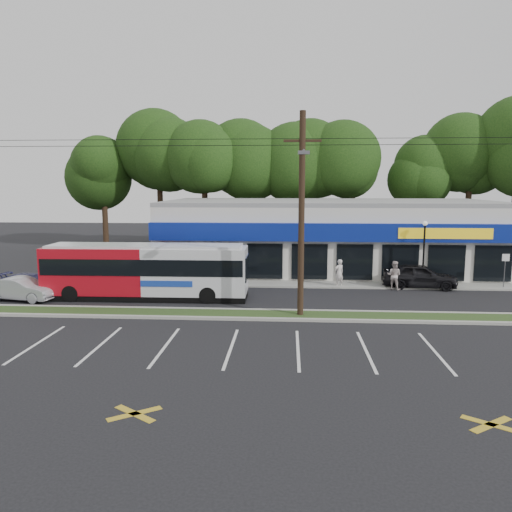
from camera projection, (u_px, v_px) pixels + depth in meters
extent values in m
plane|color=black|center=(238.00, 321.00, 24.11)|extent=(120.00, 120.00, 0.00)
cube|color=#253D19|center=(240.00, 314.00, 25.08)|extent=(40.00, 1.60, 0.12)
cube|color=#9E9E93|center=(239.00, 319.00, 24.24)|extent=(40.00, 0.25, 0.14)
cube|color=#9E9E93|center=(242.00, 310.00, 25.92)|extent=(40.00, 0.25, 0.14)
cube|color=#9E9E93|center=(328.00, 284.00, 32.66)|extent=(32.00, 2.20, 0.10)
cube|color=silver|center=(328.00, 236.00, 39.19)|extent=(25.00, 12.00, 5.00)
cube|color=navy|center=(336.00, 232.00, 32.89)|extent=(25.00, 0.50, 1.20)
cube|color=black|center=(335.00, 262.00, 33.37)|extent=(24.00, 0.12, 2.40)
cube|color=yellow|center=(445.00, 233.00, 32.17)|extent=(6.00, 0.06, 0.70)
cube|color=gray|center=(329.00, 202.00, 38.81)|extent=(25.00, 12.00, 0.30)
cylinder|color=black|center=(301.00, 217.00, 24.18)|extent=(0.30, 0.30, 10.00)
cube|color=black|center=(302.00, 141.00, 23.67)|extent=(1.80, 0.12, 0.12)
cylinder|color=#59595E|center=(303.00, 152.00, 22.57)|extent=(0.10, 2.40, 0.10)
cube|color=#59595E|center=(304.00, 152.00, 21.30)|extent=(0.50, 0.25, 0.15)
cylinder|color=black|center=(240.00, 139.00, 23.85)|extent=(50.00, 0.02, 0.02)
cylinder|color=black|center=(240.00, 145.00, 23.89)|extent=(50.00, 0.02, 0.02)
cylinder|color=black|center=(424.00, 256.00, 31.80)|extent=(0.12, 0.12, 4.00)
sphere|color=silver|center=(425.00, 223.00, 31.50)|extent=(0.30, 0.30, 0.30)
cylinder|color=#59595E|center=(504.00, 272.00, 31.41)|extent=(0.06, 0.06, 2.20)
cube|color=white|center=(506.00, 258.00, 31.23)|extent=(0.45, 0.04, 0.45)
cylinder|color=black|center=(107.00, 221.00, 50.41)|extent=(0.56, 0.56, 5.72)
sphere|color=black|center=(104.00, 165.00, 49.61)|extent=(6.76, 6.76, 6.76)
cylinder|color=black|center=(155.00, 221.00, 50.09)|extent=(0.56, 0.56, 5.72)
sphere|color=black|center=(154.00, 165.00, 49.29)|extent=(6.76, 6.76, 6.76)
cylinder|color=black|center=(205.00, 221.00, 49.76)|extent=(0.56, 0.56, 5.72)
sphere|color=black|center=(204.00, 165.00, 48.96)|extent=(6.76, 6.76, 6.76)
cylinder|color=black|center=(255.00, 222.00, 49.44)|extent=(0.56, 0.56, 5.72)
sphere|color=black|center=(254.00, 165.00, 48.64)|extent=(6.76, 6.76, 6.76)
cylinder|color=black|center=(305.00, 222.00, 49.12)|extent=(0.56, 0.56, 5.72)
sphere|color=black|center=(306.00, 164.00, 48.32)|extent=(6.76, 6.76, 6.76)
cylinder|color=black|center=(356.00, 222.00, 48.79)|extent=(0.56, 0.56, 5.72)
sphere|color=black|center=(358.00, 164.00, 47.99)|extent=(6.76, 6.76, 6.76)
cylinder|color=black|center=(408.00, 222.00, 48.47)|extent=(0.56, 0.56, 5.72)
sphere|color=black|center=(411.00, 164.00, 47.67)|extent=(6.76, 6.76, 6.76)
cylinder|color=black|center=(461.00, 223.00, 48.14)|extent=(0.56, 0.56, 5.72)
sphere|color=black|center=(464.00, 164.00, 47.35)|extent=(6.76, 6.76, 6.76)
cube|color=#A70C18|center=(97.00, 269.00, 28.84)|extent=(5.83, 2.48, 2.66)
cube|color=silver|center=(196.00, 270.00, 28.53)|extent=(5.83, 2.48, 2.66)
cube|color=black|center=(147.00, 295.00, 28.90)|extent=(11.62, 2.50, 0.34)
cube|color=black|center=(146.00, 264.00, 28.64)|extent=(11.39, 2.61, 0.92)
cube|color=black|center=(247.00, 268.00, 28.35)|extent=(0.08, 2.05, 1.35)
cube|color=#193899|center=(166.00, 284.00, 27.48)|extent=(2.90, 0.06, 0.34)
cube|color=silver|center=(145.00, 246.00, 28.49)|extent=(11.04, 2.30, 0.17)
cylinder|color=black|center=(70.00, 294.00, 28.00)|extent=(0.93, 0.28, 0.93)
cylinder|color=black|center=(86.00, 286.00, 30.15)|extent=(0.93, 0.28, 0.93)
cylinder|color=black|center=(208.00, 295.00, 27.58)|extent=(0.93, 0.28, 0.93)
cylinder|color=black|center=(213.00, 287.00, 29.73)|extent=(0.93, 0.28, 0.93)
imported|color=black|center=(420.00, 276.00, 31.69)|extent=(4.82, 2.44, 1.57)
imported|color=#A4A6AB|center=(22.00, 289.00, 28.29)|extent=(4.19, 2.09, 1.32)
imported|color=navy|center=(32.00, 284.00, 29.94)|extent=(4.45, 2.34, 1.23)
imported|color=silver|center=(339.00, 273.00, 32.01)|extent=(0.78, 0.71, 1.79)
imported|color=beige|center=(394.00, 275.00, 31.19)|extent=(1.09, 1.00, 1.81)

